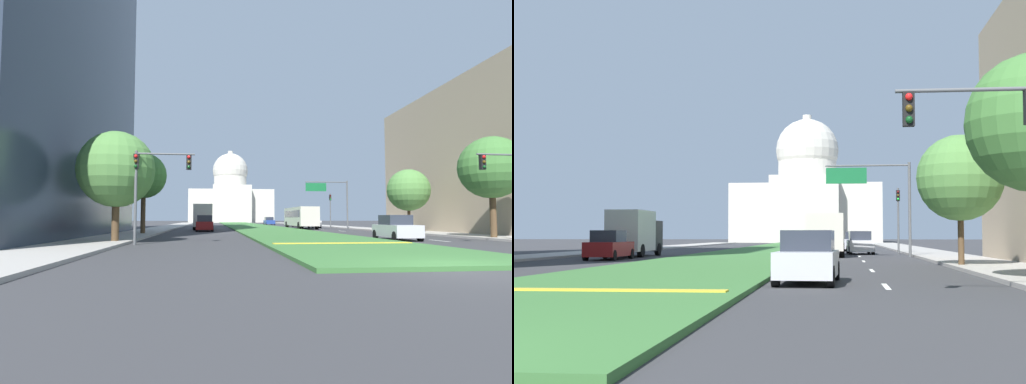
% 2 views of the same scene
% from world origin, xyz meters
% --- Properties ---
extents(ground_plane, '(290.40, 290.40, 0.00)m').
position_xyz_m(ground_plane, '(0.00, 66.00, 0.00)').
color(ground_plane, '#333335').
extents(grass_median, '(8.28, 118.80, 0.14)m').
position_xyz_m(grass_median, '(0.00, 59.40, 0.07)').
color(grass_median, '#386B33').
rests_on(grass_median, ground_plane).
extents(median_curb_nose, '(7.46, 0.50, 0.04)m').
position_xyz_m(median_curb_nose, '(0.00, 9.97, 0.16)').
color(median_curb_nose, gold).
rests_on(median_curb_nose, grass_median).
extents(lane_dashes_right, '(0.16, 38.87, 0.01)m').
position_xyz_m(lane_dashes_right, '(7.85, 32.54, 0.00)').
color(lane_dashes_right, silver).
rests_on(lane_dashes_right, ground_plane).
extents(sidewalk_left, '(4.00, 118.80, 0.15)m').
position_xyz_m(sidewalk_left, '(-13.56, 52.80, 0.07)').
color(sidewalk_left, '#9E9991').
rests_on(sidewalk_left, ground_plane).
extents(sidewalk_right, '(4.00, 118.80, 0.15)m').
position_xyz_m(sidewalk_right, '(13.56, 52.80, 0.07)').
color(sidewalk_right, '#9E9991').
rests_on(sidewalk_right, ground_plane).
extents(midrise_block_right, '(12.38, 27.24, 14.52)m').
position_xyz_m(midrise_block_right, '(21.75, 24.72, 7.26)').
color(midrise_block_right, tan).
rests_on(midrise_block_right, ground_plane).
extents(capitol_building, '(28.79, 25.61, 25.81)m').
position_xyz_m(capitol_building, '(0.00, 131.23, 8.80)').
color(capitol_building, beige).
rests_on(capitol_building, ground_plane).
extents(traffic_light_near_left, '(3.34, 0.35, 5.20)m').
position_xyz_m(traffic_light_near_left, '(-10.21, 11.95, 3.80)').
color(traffic_light_near_left, '#515456').
rests_on(traffic_light_near_left, ground_plane).
extents(traffic_light_far_right, '(0.28, 0.35, 5.20)m').
position_xyz_m(traffic_light_far_right, '(11.06, 47.74, 3.31)').
color(traffic_light_far_right, '#515456').
rests_on(traffic_light_far_right, ground_plane).
extents(overhead_guide_sign, '(5.83, 0.20, 6.50)m').
position_xyz_m(overhead_guide_sign, '(9.06, 40.81, 4.66)').
color(overhead_guide_sign, '#515456').
rests_on(overhead_guide_sign, ground_plane).
extents(street_tree_left_near, '(4.48, 4.48, 6.58)m').
position_xyz_m(street_tree_left_near, '(-12.48, 13.58, 4.32)').
color(street_tree_left_near, '#4C3823').
rests_on(street_tree_left_near, ground_plane).
extents(street_tree_right_near, '(4.34, 4.34, 7.19)m').
position_xyz_m(street_tree_right_near, '(12.57, 15.08, 5.00)').
color(street_tree_right_near, '#4C3823').
rests_on(street_tree_right_near, ground_plane).
extents(street_tree_left_mid, '(4.03, 4.03, 7.26)m').
position_xyz_m(street_tree_left_mid, '(-12.87, 25.39, 5.21)').
color(street_tree_left_mid, '#4C3823').
rests_on(street_tree_left_mid, ground_plane).
extents(street_tree_right_mid, '(4.04, 4.04, 6.21)m').
position_xyz_m(street_tree_right_mid, '(12.09, 25.89, 4.18)').
color(street_tree_right_mid, '#4C3823').
rests_on(street_tree_right_mid, ground_plane).
extents(sedan_lead_stopped, '(2.01, 4.28, 1.68)m').
position_xyz_m(sedan_lead_stopped, '(5.48, 15.09, 0.79)').
color(sedan_lead_stopped, '#BCBCC1').
rests_on(sedan_lead_stopped, ground_plane).
extents(sedan_midblock, '(1.98, 4.53, 1.80)m').
position_xyz_m(sedan_midblock, '(-7.62, 34.27, 0.84)').
color(sedan_midblock, maroon).
rests_on(sedan_midblock, ground_plane).
extents(sedan_distant, '(2.12, 4.70, 1.81)m').
position_xyz_m(sedan_distant, '(8.07, 48.05, 0.84)').
color(sedan_distant, silver).
rests_on(sedan_distant, ground_plane).
extents(sedan_far_horizon, '(1.82, 4.48, 1.82)m').
position_xyz_m(sedan_far_horizon, '(7.78, 57.95, 0.84)').
color(sedan_far_horizon, '#BCBCC1').
rests_on(sedan_far_horizon, ground_plane).
extents(sedan_very_far, '(2.00, 4.56, 1.73)m').
position_xyz_m(sedan_very_far, '(5.68, 74.77, 0.81)').
color(sedan_very_far, navy).
rests_on(sedan_very_far, ground_plane).
extents(box_truck_delivery, '(2.40, 6.40, 3.20)m').
position_xyz_m(box_truck_delivery, '(-7.89, 40.41, 1.68)').
color(box_truck_delivery, black).
rests_on(box_truck_delivery, ground_plane).
extents(city_bus, '(2.62, 11.00, 2.95)m').
position_xyz_m(city_bus, '(5.48, 43.61, 1.77)').
color(city_bus, beige).
rests_on(city_bus, ground_plane).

